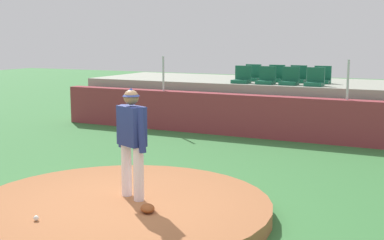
{
  "coord_description": "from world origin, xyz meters",
  "views": [
    {
      "loc": [
        4.3,
        -6.29,
        2.66
      ],
      "look_at": [
        0.0,
        2.45,
        1.13
      ],
      "focal_mm": 48.62,
      "sensor_mm": 36.0,
      "label": 1
    }
  ],
  "objects_px": {
    "stadium_chair_1": "(266,78)",
    "stadium_chair_4": "(252,76)",
    "stadium_chair_5": "(276,76)",
    "fielding_glove": "(148,208)",
    "stadium_chair_6": "(298,77)",
    "baseball": "(36,218)",
    "stadium_chair_3": "(315,80)",
    "stadium_chair_7": "(322,78)",
    "stadium_chair_0": "(242,78)",
    "stadium_chair_2": "(290,79)",
    "pitcher": "(132,135)"
  },
  "relations": [
    {
      "from": "baseball",
      "to": "stadium_chair_1",
      "type": "xyz_separation_m",
      "value": [
        0.22,
        9.12,
        1.27
      ]
    },
    {
      "from": "stadium_chair_7",
      "to": "stadium_chair_1",
      "type": "bearing_deg",
      "value": 33.79
    },
    {
      "from": "stadium_chair_7",
      "to": "stadium_chair_3",
      "type": "bearing_deg",
      "value": 90.48
    },
    {
      "from": "pitcher",
      "to": "stadium_chair_2",
      "type": "relative_size",
      "value": 3.4
    },
    {
      "from": "stadium_chair_1",
      "to": "stadium_chair_3",
      "type": "distance_m",
      "value": 1.38
    },
    {
      "from": "stadium_chair_6",
      "to": "stadium_chair_7",
      "type": "height_order",
      "value": "same"
    },
    {
      "from": "stadium_chair_1",
      "to": "stadium_chair_5",
      "type": "distance_m",
      "value": 0.9
    },
    {
      "from": "stadium_chair_0",
      "to": "stadium_chair_7",
      "type": "xyz_separation_m",
      "value": [
        2.11,
        0.93,
        0.0
      ]
    },
    {
      "from": "baseball",
      "to": "stadium_chair_7",
      "type": "relative_size",
      "value": 0.15
    },
    {
      "from": "stadium_chair_1",
      "to": "stadium_chair_5",
      "type": "relative_size",
      "value": 1.0
    },
    {
      "from": "stadium_chair_0",
      "to": "stadium_chair_5",
      "type": "bearing_deg",
      "value": -129.0
    },
    {
      "from": "fielding_glove",
      "to": "stadium_chair_2",
      "type": "height_order",
      "value": "stadium_chair_2"
    },
    {
      "from": "baseball",
      "to": "pitcher",
      "type": "bearing_deg",
      "value": 66.9
    },
    {
      "from": "stadium_chair_5",
      "to": "stadium_chair_6",
      "type": "bearing_deg",
      "value": -178.92
    },
    {
      "from": "stadium_chair_1",
      "to": "pitcher",
      "type": "bearing_deg",
      "value": 92.95
    },
    {
      "from": "baseball",
      "to": "stadium_chair_0",
      "type": "bearing_deg",
      "value": 93.25
    },
    {
      "from": "stadium_chair_0",
      "to": "stadium_chair_7",
      "type": "relative_size",
      "value": 1.0
    },
    {
      "from": "pitcher",
      "to": "stadium_chair_5",
      "type": "bearing_deg",
      "value": 116.58
    },
    {
      "from": "stadium_chair_0",
      "to": "stadium_chair_2",
      "type": "xyz_separation_m",
      "value": [
        1.41,
        0.05,
        0.0
      ]
    },
    {
      "from": "fielding_glove",
      "to": "stadium_chair_4",
      "type": "relative_size",
      "value": 0.6
    },
    {
      "from": "fielding_glove",
      "to": "stadium_chair_3",
      "type": "relative_size",
      "value": 0.6
    },
    {
      "from": "fielding_glove",
      "to": "stadium_chair_7",
      "type": "distance_m",
      "value": 9.16
    },
    {
      "from": "stadium_chair_5",
      "to": "stadium_chair_7",
      "type": "xyz_separation_m",
      "value": [
        1.37,
        0.01,
        0.0
      ]
    },
    {
      "from": "stadium_chair_0",
      "to": "stadium_chair_3",
      "type": "bearing_deg",
      "value": -179.53
    },
    {
      "from": "stadium_chair_1",
      "to": "stadium_chair_4",
      "type": "height_order",
      "value": "same"
    },
    {
      "from": "stadium_chair_1",
      "to": "stadium_chair_5",
      "type": "bearing_deg",
      "value": -90.22
    },
    {
      "from": "fielding_glove",
      "to": "stadium_chair_3",
      "type": "height_order",
      "value": "stadium_chair_3"
    },
    {
      "from": "stadium_chair_6",
      "to": "baseball",
      "type": "bearing_deg",
      "value": 84.98
    },
    {
      "from": "fielding_glove",
      "to": "stadium_chair_0",
      "type": "relative_size",
      "value": 0.6
    },
    {
      "from": "fielding_glove",
      "to": "stadium_chair_6",
      "type": "bearing_deg",
      "value": -35.88
    },
    {
      "from": "pitcher",
      "to": "stadium_chair_4",
      "type": "bearing_deg",
      "value": 121.53
    },
    {
      "from": "fielding_glove",
      "to": "stadium_chair_7",
      "type": "height_order",
      "value": "stadium_chair_7"
    },
    {
      "from": "stadium_chair_3",
      "to": "stadium_chair_5",
      "type": "xyz_separation_m",
      "value": [
        -1.38,
        0.9,
        0.0
      ]
    },
    {
      "from": "pitcher",
      "to": "stadium_chair_1",
      "type": "relative_size",
      "value": 3.4
    },
    {
      "from": "stadium_chair_5",
      "to": "stadium_chair_7",
      "type": "relative_size",
      "value": 1.0
    },
    {
      "from": "stadium_chair_2",
      "to": "stadium_chair_5",
      "type": "height_order",
      "value": "same"
    },
    {
      "from": "pitcher",
      "to": "stadium_chair_4",
      "type": "distance_m",
      "value": 8.66
    },
    {
      "from": "baseball",
      "to": "stadium_chair_3",
      "type": "height_order",
      "value": "stadium_chair_3"
    },
    {
      "from": "stadium_chair_1",
      "to": "stadium_chair_2",
      "type": "relative_size",
      "value": 1.0
    },
    {
      "from": "baseball",
      "to": "stadium_chair_2",
      "type": "distance_m",
      "value": 9.3
    },
    {
      "from": "stadium_chair_0",
      "to": "stadium_chair_6",
      "type": "xyz_separation_m",
      "value": [
        1.4,
        0.93,
        0.0
      ]
    },
    {
      "from": "stadium_chair_6",
      "to": "stadium_chair_7",
      "type": "xyz_separation_m",
      "value": [
        0.71,
        0.0,
        0.0
      ]
    },
    {
      "from": "pitcher",
      "to": "stadium_chair_0",
      "type": "relative_size",
      "value": 3.4
    },
    {
      "from": "fielding_glove",
      "to": "stadium_chair_0",
      "type": "distance_m",
      "value": 8.4
    },
    {
      "from": "stadium_chair_5",
      "to": "stadium_chair_6",
      "type": "distance_m",
      "value": 0.66
    },
    {
      "from": "stadium_chair_3",
      "to": "pitcher",
      "type": "bearing_deg",
      "value": 82.71
    },
    {
      "from": "baseball",
      "to": "stadium_chair_4",
      "type": "relative_size",
      "value": 0.15
    },
    {
      "from": "baseball",
      "to": "stadium_chair_3",
      "type": "relative_size",
      "value": 0.15
    },
    {
      "from": "stadium_chair_5",
      "to": "stadium_chair_7",
      "type": "distance_m",
      "value": 1.37
    },
    {
      "from": "stadium_chair_3",
      "to": "stadium_chair_6",
      "type": "distance_m",
      "value": 1.16
    }
  ]
}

